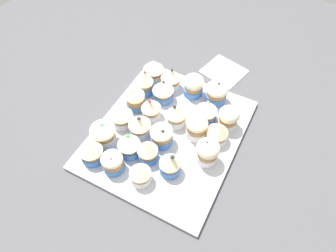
% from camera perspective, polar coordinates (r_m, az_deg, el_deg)
% --- Properties ---
extents(ground_plane, '(1.80, 1.80, 0.03)m').
position_cam_1_polar(ground_plane, '(0.86, -0.00, -2.23)').
color(ground_plane, '#4C4C51').
extents(baking_tray, '(0.45, 0.38, 0.01)m').
position_cam_1_polar(baking_tray, '(0.85, -0.00, -1.44)').
color(baking_tray, silver).
rests_on(baking_tray, ground_plane).
extents(cupcake_0, '(0.07, 0.07, 0.07)m').
position_cam_1_polar(cupcake_0, '(0.95, -2.75, 10.69)').
color(cupcake_0, white).
rests_on(cupcake_0, baking_tray).
extents(cupcake_1, '(0.05, 0.05, 0.08)m').
position_cam_1_polar(cupcake_1, '(0.91, -4.50, 8.25)').
color(cupcake_1, '#477AC6').
rests_on(cupcake_1, baking_tray).
extents(cupcake_2, '(0.06, 0.06, 0.07)m').
position_cam_1_polar(cupcake_2, '(0.88, -6.21, 5.11)').
color(cupcake_2, '#477AC6').
rests_on(cupcake_2, baking_tray).
extents(cupcake_3, '(0.06, 0.06, 0.08)m').
position_cam_1_polar(cupcake_3, '(0.84, -8.87, 2.14)').
color(cupcake_3, white).
rests_on(cupcake_3, baking_tray).
extents(cupcake_4, '(0.07, 0.07, 0.07)m').
position_cam_1_polar(cupcake_4, '(0.81, -12.14, -1.38)').
color(cupcake_4, white).
rests_on(cupcake_4, baking_tray).
extents(cupcake_5, '(0.06, 0.06, 0.07)m').
position_cam_1_polar(cupcake_5, '(0.79, -14.42, -4.57)').
color(cupcake_5, '#477AC6').
rests_on(cupcake_5, baking_tray).
extents(cupcake_6, '(0.06, 0.06, 0.08)m').
position_cam_1_polar(cupcake_6, '(0.93, 0.50, 9.06)').
color(cupcake_6, white).
rests_on(cupcake_6, baking_tray).
extents(cupcake_7, '(0.06, 0.06, 0.08)m').
position_cam_1_polar(cupcake_7, '(0.89, -0.94, 6.76)').
color(cupcake_7, '#477AC6').
rests_on(cupcake_7, baking_tray).
extents(cupcake_8, '(0.06, 0.06, 0.08)m').
position_cam_1_polar(cupcake_8, '(0.85, -3.25, 3.52)').
color(cupcake_8, white).
rests_on(cupcake_8, baking_tray).
extents(cupcake_9, '(0.06, 0.06, 0.08)m').
position_cam_1_polar(cupcake_9, '(0.81, -5.42, 0.28)').
color(cupcake_9, white).
rests_on(cupcake_9, baking_tray).
extents(cupcake_10, '(0.06, 0.06, 0.07)m').
position_cam_1_polar(cupcake_10, '(0.78, -7.40, -3.59)').
color(cupcake_10, '#477AC6').
rests_on(cupcake_10, baking_tray).
extents(cupcake_11, '(0.06, 0.06, 0.07)m').
position_cam_1_polar(cupcake_11, '(0.77, -10.47, -6.74)').
color(cupcake_11, '#477AC6').
rests_on(cupcake_11, baking_tray).
extents(cupcake_12, '(0.06, 0.06, 0.08)m').
position_cam_1_polar(cupcake_12, '(0.91, 4.59, 7.87)').
color(cupcake_12, '#477AC6').
rests_on(cupcake_12, baking_tray).
extents(cupcake_13, '(0.06, 0.06, 0.08)m').
position_cam_1_polar(cupcake_13, '(0.83, 1.56, 2.11)').
color(cupcake_13, white).
rests_on(cupcake_13, baking_tray).
extents(cupcake_14, '(0.06, 0.06, 0.07)m').
position_cam_1_polar(cupcake_14, '(0.80, -1.05, -1.82)').
color(cupcake_14, '#477AC6').
rests_on(cupcake_14, baking_tray).
extents(cupcake_15, '(0.05, 0.05, 0.08)m').
position_cam_1_polar(cupcake_15, '(0.77, -3.88, -4.63)').
color(cupcake_15, '#477AC6').
rests_on(cupcake_15, baking_tray).
extents(cupcake_16, '(0.05, 0.05, 0.07)m').
position_cam_1_polar(cupcake_16, '(0.74, -5.28, -8.98)').
color(cupcake_16, white).
rests_on(cupcake_16, baking_tray).
extents(cupcake_17, '(0.07, 0.07, 0.07)m').
position_cam_1_polar(cupcake_17, '(0.90, 9.21, 6.36)').
color(cupcake_17, '#477AC6').
rests_on(cupcake_17, baking_tray).
extents(cupcake_18, '(0.06, 0.06, 0.07)m').
position_cam_1_polar(cupcake_18, '(0.85, 7.30, 2.84)').
color(cupcake_18, '#477AC6').
rests_on(cupcake_18, baking_tray).
extents(cupcake_19, '(0.06, 0.06, 0.07)m').
position_cam_1_polar(cupcake_19, '(0.81, 5.44, -0.19)').
color(cupcake_19, white).
rests_on(cupcake_19, baking_tray).
extents(cupcake_20, '(0.06, 0.06, 0.08)m').
position_cam_1_polar(cupcake_20, '(0.75, 0.40, -7.11)').
color(cupcake_20, '#477AC6').
rests_on(cupcake_20, baking_tray).
extents(cupcake_21, '(0.06, 0.06, 0.07)m').
position_cam_1_polar(cupcake_21, '(0.84, 11.43, 1.58)').
color(cupcake_21, white).
rests_on(cupcake_21, baking_tray).
extents(cupcake_22, '(0.06, 0.06, 0.07)m').
position_cam_1_polar(cupcake_22, '(0.81, 9.35, -1.08)').
color(cupcake_22, white).
rests_on(cupcake_22, baking_tray).
extents(cupcake_23, '(0.06, 0.06, 0.08)m').
position_cam_1_polar(cupcake_23, '(0.77, 7.51, -4.82)').
color(cupcake_23, white).
rests_on(cupcake_23, baking_tray).
extents(napkin, '(0.14, 0.15, 0.01)m').
position_cam_1_polar(napkin, '(1.03, 10.59, 10.23)').
color(napkin, white).
rests_on(napkin, ground_plane).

